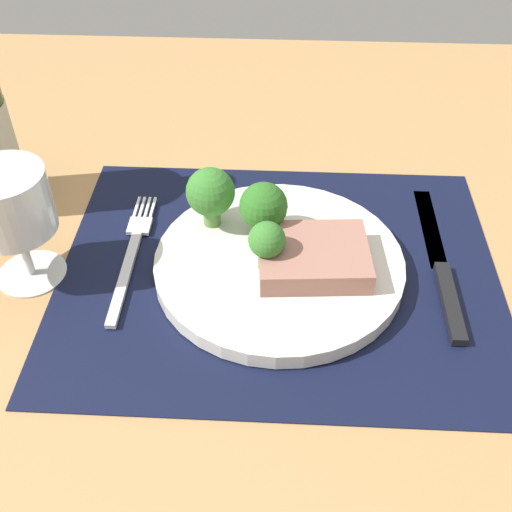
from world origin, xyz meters
The scene contains 10 objects.
ground_plane centered at (0.00, 0.00, -1.50)cm, with size 140.00×110.00×3.00cm, color tan.
placemat centered at (0.00, 0.00, 0.15)cm, with size 43.33×34.64×0.30cm, color black.
plate centered at (0.00, 0.00, 1.10)cm, with size 24.51×24.51×1.60cm, color silver.
steak centered at (3.26, -0.88, 3.05)cm, with size 10.40×8.34×2.31cm, color #9E6B5B.
broccoli_back_left centered at (-7.08, 5.06, 5.77)cm, with size 4.95×4.95×6.50cm.
broccoli_front_edge centered at (-1.72, 3.76, 5.27)cm, with size 4.83×4.83×5.85cm.
broccoli_near_fork centered at (-1.19, -1.34, 5.12)cm, with size 3.52×3.52×5.26cm.
fork centered at (-15.03, 1.42, 0.55)cm, with size 2.40×19.20×0.50cm.
knife centered at (16.10, 0.53, 0.60)cm, with size 1.80×23.00×0.80cm.
wine_glass centered at (-24.47, -1.50, 8.29)cm, with size 7.69×7.69×12.07cm.
Camera 1 is at (-0.09, -45.19, 43.61)cm, focal length 44.16 mm.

